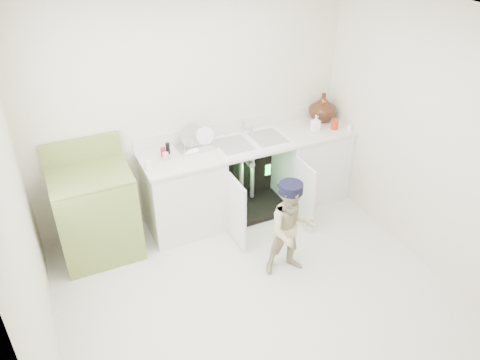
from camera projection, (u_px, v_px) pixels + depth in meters
name	position (u px, v px, depth m)	size (l,w,h in m)	color
ground	(254.00, 290.00, 4.43)	(3.50, 3.50, 0.00)	silver
room_shell	(256.00, 177.00, 3.77)	(6.00, 5.50, 1.26)	beige
counter_run	(253.00, 174.00, 5.32)	(2.44, 1.02, 1.23)	silver
avocado_stove	(96.00, 213.00, 4.66)	(0.76, 0.65, 1.18)	olive
repair_worker	(291.00, 229.00, 4.41)	(0.54, 0.98, 1.00)	#C5B98D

